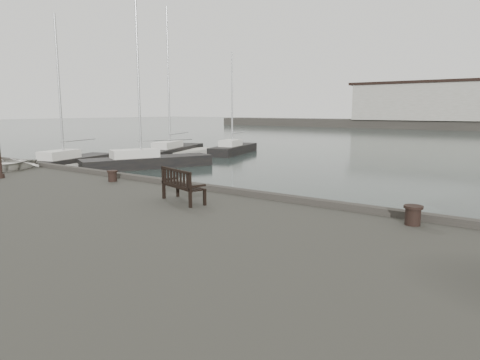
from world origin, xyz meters
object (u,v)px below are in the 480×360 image
object	(u,v)px
bollard_right	(413,215)
yacht_c	(148,164)
dinghy	(6,164)
yacht_d	(234,151)
yacht_a	(68,165)
bench	(183,192)
yacht_b	(173,153)
bollard_left	(112,176)

from	to	relation	value
bollard_right	yacht_c	world-z (taller)	yacht_c
bollard_right	dinghy	world-z (taller)	dinghy
dinghy	yacht_d	xyz separation A→B (m)	(-5.56, 24.47, -1.61)
bollard_right	dinghy	bearing A→B (deg)	-176.48
yacht_c	dinghy	bearing A→B (deg)	-46.36
yacht_a	yacht_c	world-z (taller)	yacht_c
bench	yacht_b	size ratio (longest dim) A/B	0.13
yacht_d	yacht_b	bearing A→B (deg)	-141.15
dinghy	yacht_b	distance (m)	21.65
yacht_c	yacht_d	xyz separation A→B (m)	(-1.13, 12.19, -0.01)
dinghy	bollard_right	bearing A→B (deg)	-12.81
bench	dinghy	world-z (taller)	bench
bench	yacht_a	xyz separation A→B (m)	(-19.83, 8.76, -1.62)
dinghy	yacht_d	bearing A→B (deg)	86.46
yacht_c	yacht_d	bearing A→B (deg)	119.10
bollard_left	bollard_right	size ratio (longest dim) A/B	0.90
yacht_b	yacht_d	xyz separation A→B (m)	(3.55, 4.90, -0.01)
bollard_right	bench	bearing A→B (deg)	-168.03
bollard_right	yacht_c	xyz separation A→B (m)	(-21.65, 11.22, -1.55)
dinghy	yacht_c	size ratio (longest dim) A/B	0.21
bollard_right	yacht_c	bearing A→B (deg)	152.62
yacht_d	dinghy	bearing A→B (deg)	-92.38
yacht_d	bollard_left	bearing A→B (deg)	-78.36
yacht_c	yacht_d	size ratio (longest dim) A/B	1.25
bench	yacht_a	distance (m)	21.74
bollard_right	yacht_d	world-z (taller)	yacht_d
dinghy	yacht_c	world-z (taller)	yacht_c
bench	yacht_c	bearing A→B (deg)	157.53
bench	bollard_right	distance (m)	6.30
bench	bollard_left	world-z (taller)	bench
dinghy	yacht_d	size ratio (longest dim) A/B	0.27
bollard_right	yacht_d	size ratio (longest dim) A/B	0.05
bollard_left	yacht_d	size ratio (longest dim) A/B	0.04
bench	bollard_right	world-z (taller)	bench
bollard_left	dinghy	bearing A→B (deg)	-172.31
bench	yacht_d	distance (m)	29.83
dinghy	yacht_a	bearing A→B (deg)	119.51
dinghy	yacht_a	distance (m)	12.32
bench	yacht_d	size ratio (longest dim) A/B	0.17
yacht_c	yacht_d	world-z (taller)	yacht_c
bollard_left	yacht_a	world-z (taller)	yacht_a
bollard_right	yacht_c	distance (m)	24.44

